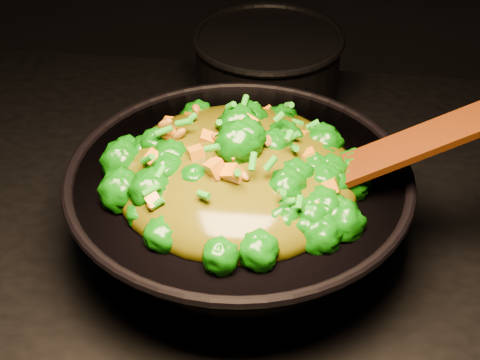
# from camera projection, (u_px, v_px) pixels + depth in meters

# --- Properties ---
(wok) EXTENTS (0.53, 0.53, 0.11)m
(wok) POSITION_uv_depth(u_px,v_px,m) (239.00, 211.00, 0.91)
(wok) COLOR black
(wok) RESTS_ON stovetop
(stir_fry) EXTENTS (0.30, 0.30, 0.10)m
(stir_fry) POSITION_uv_depth(u_px,v_px,m) (237.00, 147.00, 0.84)
(stir_fry) COLOR #0C5E06
(stir_fry) RESTS_ON wok
(spatula) EXTENTS (0.31, 0.12, 0.13)m
(spatula) POSITION_uv_depth(u_px,v_px,m) (402.00, 149.00, 0.83)
(spatula) COLOR #380F05
(spatula) RESTS_ON wok
(back_pot) EXTENTS (0.28, 0.28, 0.13)m
(back_pot) POSITION_uv_depth(u_px,v_px,m) (267.00, 71.00, 1.17)
(back_pot) COLOR black
(back_pot) RESTS_ON stovetop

